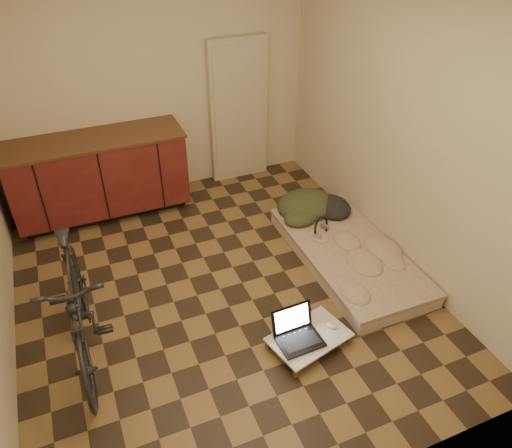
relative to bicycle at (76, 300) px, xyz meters
name	(u,v)px	position (x,y,z in m)	size (l,w,h in m)	color
room_shell	(213,163)	(1.20, 0.26, 0.77)	(3.50, 4.00, 2.60)	brown
cabinets	(100,176)	(0.45, 1.97, -0.07)	(1.84, 0.62, 0.91)	black
appliance_panel	(238,111)	(2.15, 2.20, 0.32)	(0.70, 0.10, 1.70)	beige
bicycle	(76,300)	(0.00, 0.00, 0.00)	(0.49, 1.65, 1.07)	black
futon	(348,254)	(2.50, 0.17, -0.46)	(0.89, 1.82, 0.16)	beige
clothing_pile	(314,199)	(2.49, 0.89, -0.24)	(0.68, 0.57, 0.27)	#30361F
headphones	(321,227)	(2.35, 0.47, -0.29)	(0.26, 0.24, 0.17)	black
lap_desk	(309,337)	(1.64, -0.65, -0.44)	(0.70, 0.54, 0.10)	brown
laptop	(297,333)	(1.54, -0.62, -0.38)	(0.35, 0.32, 0.24)	black
mouse	(331,326)	(1.85, -0.63, -0.41)	(0.06, 0.09, 0.03)	silver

